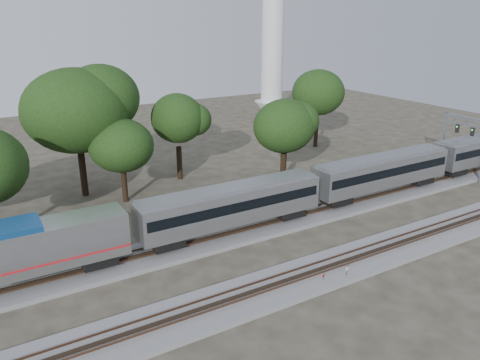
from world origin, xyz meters
name	(u,v)px	position (x,y,z in m)	size (l,w,h in m)	color
ground	(240,270)	(0.00, 0.00, 0.00)	(160.00, 160.00, 0.00)	#383328
track_far	(208,240)	(0.00, 6.00, 0.21)	(160.00, 5.00, 0.73)	slate
track_near	(266,290)	(0.00, -4.00, 0.21)	(160.00, 5.00, 0.73)	slate
train	(440,158)	(33.01, 6.00, 3.40)	(117.52, 3.36, 4.96)	#B4B7BC
switch_stand_red	(323,278)	(4.58, -5.33, 0.56)	(0.27, 0.11, 0.87)	#512D19
switch_stand_white	(347,271)	(6.72, -5.73, 0.73)	(0.36, 0.11, 1.15)	#512D19
switch_lever	(338,278)	(6.03, -5.44, 0.15)	(0.50, 0.30, 0.30)	#512D19
signal_gantry	(465,134)	(37.57, 6.00, 5.95)	(0.57, 6.72, 8.17)	gray
tree_3	(76,111)	(-7.11, 24.68, 10.25)	(10.43, 10.43, 14.70)	black
tree_4	(121,146)	(-3.56, 20.22, 6.71)	(6.84, 6.84, 9.64)	black
tree_5	(177,118)	(5.14, 24.43, 8.10)	(8.25, 8.25, 11.64)	black
tree_6	(285,126)	(16.01, 16.23, 7.44)	(7.58, 7.58, 10.69)	black
tree_7	(318,93)	(31.00, 28.00, 8.87)	(9.03, 9.03, 12.73)	black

